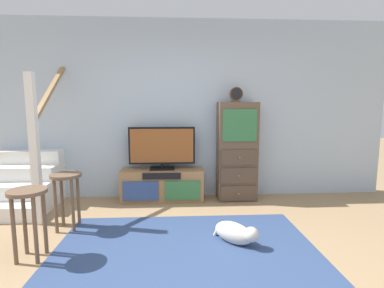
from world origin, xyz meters
TOP-DOWN VIEW (x-y plane):
  - back_wall at (0.00, 2.46)m, footprint 6.40×0.12m
  - area_rug at (0.00, 0.60)m, footprint 2.60×1.80m
  - media_console at (-0.30, 2.19)m, footprint 1.22×0.38m
  - television at (-0.30, 2.22)m, footprint 0.98×0.22m
  - side_cabinet at (0.82, 2.20)m, footprint 0.58×0.38m
  - desk_clock at (0.79, 2.19)m, footprint 0.20×0.08m
  - staircase at (-2.24, 2.20)m, footprint 1.00×1.36m
  - bar_stool_near at (-1.44, 0.57)m, footprint 0.34×0.34m
  - bar_stool_far at (-1.34, 1.22)m, footprint 0.34×0.34m
  - dog at (0.52, 0.76)m, footprint 0.45×0.45m

SIDE VIEW (x-z plane):
  - area_rug at x=0.00m, z-range 0.00..0.01m
  - dog at x=0.52m, z-range 0.00..0.23m
  - media_console at x=-0.30m, z-range 0.00..0.47m
  - staircase at x=-2.24m, z-range -0.73..1.47m
  - bar_stool_far at x=-1.34m, z-range 0.17..0.82m
  - bar_stool_near at x=-1.44m, z-range 0.17..0.83m
  - side_cabinet at x=0.82m, z-range 0.00..1.47m
  - television at x=-0.30m, z-range 0.49..1.13m
  - back_wall at x=0.00m, z-range 0.00..2.70m
  - desk_clock at x=0.79m, z-range 1.47..1.69m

